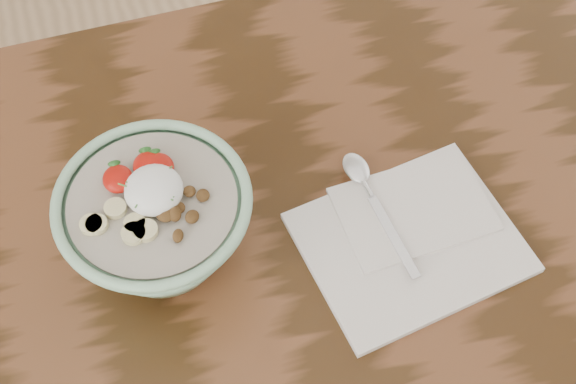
% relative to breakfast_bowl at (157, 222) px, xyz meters
% --- Properties ---
extents(table, '(1.60, 0.90, 0.75)m').
position_rel_breakfast_bowl_xyz_m(table, '(-0.04, -0.07, -0.17)').
color(table, '#36200D').
rests_on(table, ground).
extents(breakfast_bowl, '(0.21, 0.21, 0.14)m').
position_rel_breakfast_bowl_xyz_m(breakfast_bowl, '(0.00, 0.00, 0.00)').
color(breakfast_bowl, '#91C39D').
rests_on(breakfast_bowl, table).
extents(napkin, '(0.27, 0.23, 0.01)m').
position_rel_breakfast_bowl_xyz_m(napkin, '(0.28, -0.06, -0.07)').
color(napkin, silver).
rests_on(napkin, table).
extents(spoon, '(0.04, 0.18, 0.01)m').
position_rel_breakfast_bowl_xyz_m(spoon, '(0.25, 0.01, -0.05)').
color(spoon, silver).
rests_on(spoon, napkin).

